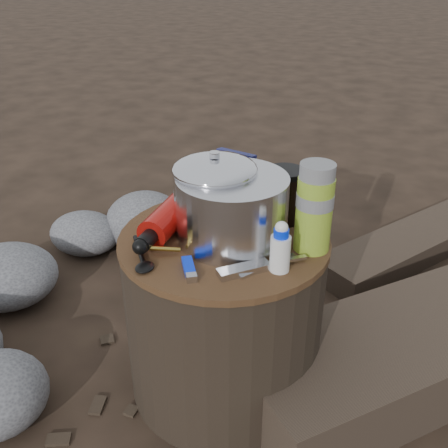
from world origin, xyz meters
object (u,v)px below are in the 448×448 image
(fuel_bottle, at_px, (172,214))
(thermos, at_px, (314,208))
(stump, at_px, (224,315))
(camping_pot, at_px, (215,196))
(travel_mug, at_px, (284,196))

(fuel_bottle, relative_size, thermos, 1.46)
(stump, relative_size, camping_pot, 2.59)
(fuel_bottle, xyz_separation_m, travel_mug, (0.24, 0.13, 0.03))
(camping_pot, relative_size, travel_mug, 1.44)
(thermos, xyz_separation_m, travel_mug, (-0.09, 0.11, -0.03))
(fuel_bottle, distance_m, thermos, 0.34)
(stump, bearing_deg, fuel_bottle, 178.60)
(stump, height_order, thermos, thermos)
(fuel_bottle, height_order, travel_mug, travel_mug)
(camping_pot, relative_size, thermos, 0.95)
(travel_mug, bearing_deg, stump, -129.04)
(camping_pot, xyz_separation_m, travel_mug, (0.13, 0.11, -0.03))
(camping_pot, bearing_deg, fuel_bottle, -171.79)
(fuel_bottle, height_order, thermos, thermos)
(fuel_bottle, distance_m, travel_mug, 0.27)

